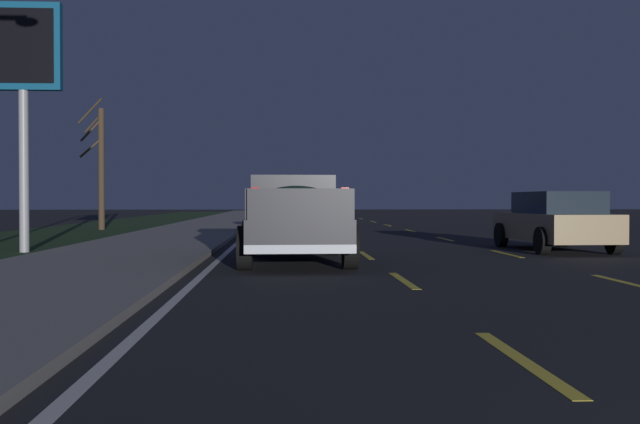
{
  "coord_description": "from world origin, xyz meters",
  "views": [
    {
      "loc": [
        -2.01,
        3.71,
        1.32
      ],
      "look_at": [
        13.28,
        2.94,
        1.07
      ],
      "focal_mm": 40.13,
      "sensor_mm": 36.0,
      "label": 1
    }
  ],
  "objects_px": {
    "pickup_truck": "(294,216)",
    "sedan_tan": "(555,221)",
    "sedan_blue": "(291,213)",
    "bare_tree_far": "(100,164)",
    "gas_price_sign": "(23,66)"
  },
  "relations": [
    {
      "from": "pickup_truck",
      "to": "bare_tree_far",
      "type": "xyz_separation_m",
      "value": [
        16.94,
        8.4,
        1.94
      ]
    },
    {
      "from": "sedan_tan",
      "to": "gas_price_sign",
      "type": "xyz_separation_m",
      "value": [
        0.06,
        13.64,
        3.91
      ]
    },
    {
      "from": "sedan_blue",
      "to": "bare_tree_far",
      "type": "xyz_separation_m",
      "value": [
        3.31,
        8.47,
        2.13
      ]
    },
    {
      "from": "sedan_blue",
      "to": "sedan_tan",
      "type": "xyz_separation_m",
      "value": [
        -10.69,
        -6.8,
        0.0
      ]
    },
    {
      "from": "sedan_tan",
      "to": "bare_tree_far",
      "type": "relative_size",
      "value": 0.75
    },
    {
      "from": "pickup_truck",
      "to": "sedan_blue",
      "type": "xyz_separation_m",
      "value": [
        13.63,
        -0.07,
        -0.2
      ]
    },
    {
      "from": "sedan_blue",
      "to": "bare_tree_far",
      "type": "relative_size",
      "value": 0.75
    },
    {
      "from": "pickup_truck",
      "to": "sedan_tan",
      "type": "distance_m",
      "value": 7.47
    },
    {
      "from": "sedan_tan",
      "to": "sedan_blue",
      "type": "bearing_deg",
      "value": 32.46
    },
    {
      "from": "gas_price_sign",
      "to": "bare_tree_far",
      "type": "distance_m",
      "value": 14.14
    },
    {
      "from": "gas_price_sign",
      "to": "sedan_tan",
      "type": "bearing_deg",
      "value": -90.25
    },
    {
      "from": "sedan_blue",
      "to": "sedan_tan",
      "type": "bearing_deg",
      "value": -147.54
    },
    {
      "from": "pickup_truck",
      "to": "bare_tree_far",
      "type": "height_order",
      "value": "bare_tree_far"
    },
    {
      "from": "pickup_truck",
      "to": "sedan_blue",
      "type": "bearing_deg",
      "value": -0.29
    },
    {
      "from": "sedan_tan",
      "to": "gas_price_sign",
      "type": "relative_size",
      "value": 0.71
    }
  ]
}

